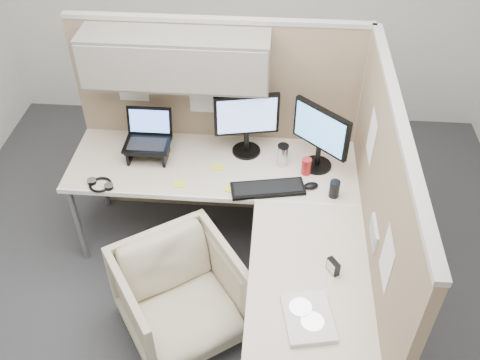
# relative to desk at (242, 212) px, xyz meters

# --- Properties ---
(ground) EXTENTS (4.50, 4.50, 0.00)m
(ground) POSITION_rel_desk_xyz_m (-0.12, -0.13, -0.69)
(ground) COLOR #323337
(ground) RESTS_ON ground
(partition_back) EXTENTS (2.00, 0.36, 1.63)m
(partition_back) POSITION_rel_desk_xyz_m (-0.34, 0.70, 0.41)
(partition_back) COLOR #957C61
(partition_back) RESTS_ON ground
(partition_right) EXTENTS (0.07, 2.03, 1.63)m
(partition_right) POSITION_rel_desk_xyz_m (0.78, -0.19, 0.13)
(partition_right) COLOR #957C61
(partition_right) RESTS_ON ground
(desk) EXTENTS (2.00, 1.98, 0.73)m
(desk) POSITION_rel_desk_xyz_m (0.00, 0.00, 0.00)
(desk) COLOR beige
(desk) RESTS_ON ground
(office_chair) EXTENTS (0.94, 0.93, 0.72)m
(office_chair) POSITION_rel_desk_xyz_m (-0.35, -0.41, -0.33)
(office_chair) COLOR beige
(office_chair) RESTS_ON ground
(monitor_left) EXTENTS (0.44, 0.20, 0.47)m
(monitor_left) POSITION_rel_desk_xyz_m (-0.02, 0.57, 0.32)
(monitor_left) COLOR black
(monitor_left) RESTS_ON desk
(monitor_right) EXTENTS (0.35, 0.32, 0.47)m
(monitor_right) POSITION_rel_desk_xyz_m (0.48, 0.45, 0.32)
(monitor_right) COLOR black
(monitor_right) RESTS_ON desk
(laptop_station) EXTENTS (0.31, 0.27, 0.33)m
(laptop_station) POSITION_rel_desk_xyz_m (-0.69, 0.47, 0.17)
(laptop_station) COLOR black
(laptop_station) RESTS_ON desk
(keyboard) EXTENTS (0.50, 0.25, 0.02)m
(keyboard) POSITION_rel_desk_xyz_m (0.15, 0.18, 0.05)
(keyboard) COLOR black
(keyboard) RESTS_ON desk
(mouse) EXTENTS (0.11, 0.09, 0.03)m
(mouse) POSITION_rel_desk_xyz_m (0.43, 0.22, 0.06)
(mouse) COLOR black
(mouse) RESTS_ON desk
(travel_mug) EXTENTS (0.08, 0.08, 0.16)m
(travel_mug) POSITION_rel_desk_xyz_m (0.24, 0.45, 0.12)
(travel_mug) COLOR silver
(travel_mug) RESTS_ON desk
(soda_can_green) EXTENTS (0.07, 0.07, 0.12)m
(soda_can_green) POSITION_rel_desk_xyz_m (0.58, 0.15, 0.10)
(soda_can_green) COLOR black
(soda_can_green) RESTS_ON desk
(soda_can_silver) EXTENTS (0.07, 0.07, 0.12)m
(soda_can_silver) POSITION_rel_desk_xyz_m (0.40, 0.37, 0.10)
(soda_can_silver) COLOR #B21E1E
(soda_can_silver) RESTS_ON desk
(sticky_note_b) EXTENTS (0.10, 0.10, 0.01)m
(sticky_note_b) POSITION_rel_desk_xyz_m (-0.08, 0.16, 0.05)
(sticky_note_b) COLOR #DDE73C
(sticky_note_b) RESTS_ON desk
(sticky_note_c) EXTENTS (0.10, 0.10, 0.01)m
(sticky_note_c) POSITION_rel_desk_xyz_m (-0.59, 0.50, 0.05)
(sticky_note_c) COLOR #DDE73C
(sticky_note_c) RESTS_ON desk
(sticky_note_a) EXTENTS (0.09, 0.09, 0.01)m
(sticky_note_a) POSITION_rel_desk_xyz_m (-0.43, 0.19, 0.05)
(sticky_note_a) COLOR #DDE73C
(sticky_note_a) RESTS_ON desk
(sticky_note_d) EXTENTS (0.08, 0.08, 0.01)m
(sticky_note_d) POSITION_rel_desk_xyz_m (-0.20, 0.38, 0.05)
(sticky_note_d) COLOR #DDE73C
(sticky_note_d) RESTS_ON desk
(headphones) EXTENTS (0.19, 0.19, 0.03)m
(headphones) POSITION_rel_desk_xyz_m (-0.95, 0.13, 0.06)
(headphones) COLOR black
(headphones) RESTS_ON desk
(paper_stack) EXTENTS (0.30, 0.35, 0.03)m
(paper_stack) POSITION_rel_desk_xyz_m (0.40, -0.79, 0.06)
(paper_stack) COLOR white
(paper_stack) RESTS_ON desk
(desk_clock) EXTENTS (0.07, 0.09, 0.08)m
(desk_clock) POSITION_rel_desk_xyz_m (0.54, -0.47, 0.08)
(desk_clock) COLOR black
(desk_clock) RESTS_ON desk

